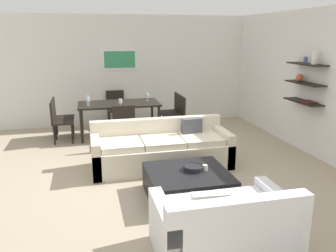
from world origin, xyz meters
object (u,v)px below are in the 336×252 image
at_px(loveseat_white, 224,228).
at_px(candle_jar, 205,168).
at_px(dining_chair_left_near, 58,119).
at_px(wine_glass_left_near, 88,100).
at_px(decorative_bowl, 193,167).
at_px(sofa_beige, 161,150).
at_px(dining_chair_right_far, 173,109).
at_px(wine_glass_left_far, 88,98).
at_px(wine_glass_foot, 120,101).
at_px(wine_glass_right_far, 147,95).
at_px(dining_chair_right_near, 177,113).
at_px(dining_chair_left_far, 60,115).
at_px(coffee_table, 188,184).
at_px(dining_table, 119,106).
at_px(dining_chair_head, 116,106).
at_px(dining_chair_foot, 123,123).

relative_size(loveseat_white, candle_jar, 17.53).
relative_size(dining_chair_left_near, wine_glass_left_near, 5.62).
xyz_separation_m(decorative_bowl, dining_chair_left_near, (-2.00, 3.07, 0.09)).
distance_m(sofa_beige, decorative_bowl, 1.23).
xyz_separation_m(dining_chair_right_far, wine_glass_left_far, (-1.96, -0.09, 0.36)).
bearing_deg(sofa_beige, decorative_bowl, -80.95).
bearing_deg(wine_glass_left_far, wine_glass_foot, -37.55).
bearing_deg(wine_glass_foot, wine_glass_right_far, 37.55).
bearing_deg(wine_glass_left_near, loveseat_white, -74.33).
xyz_separation_m(candle_jar, dining_chair_right_near, (0.43, 3.12, 0.08)).
bearing_deg(dining_chair_left_far, coffee_table, -61.50).
distance_m(candle_jar, wine_glass_left_near, 3.59).
relative_size(dining_table, dining_chair_left_far, 2.02).
distance_m(loveseat_white, candle_jar, 1.35).
height_order(sofa_beige, dining_chair_right_near, dining_chair_right_near).
relative_size(candle_jar, dining_chair_left_far, 0.09).
bearing_deg(dining_chair_head, wine_glass_left_near, -124.22).
bearing_deg(sofa_beige, wine_glass_left_near, 121.11).
xyz_separation_m(wine_glass_left_far, wine_glass_left_near, (0.00, -0.23, -0.00)).
bearing_deg(wine_glass_foot, dining_chair_foot, -90.00).
height_order(sofa_beige, wine_glass_left_near, wine_glass_left_near).
bearing_deg(dining_chair_head, loveseat_white, -83.71).
distance_m(dining_chair_foot, wine_glass_left_near, 1.07).
relative_size(dining_table, dining_chair_right_far, 2.02).
bearing_deg(dining_chair_left_far, dining_table, -9.03).
relative_size(candle_jar, dining_chair_right_far, 0.09).
xyz_separation_m(coffee_table, dining_chair_left_near, (-1.91, 3.11, 0.31)).
distance_m(coffee_table, dining_chair_head, 4.24).
relative_size(candle_jar, wine_glass_foot, 0.49).
bearing_deg(wine_glass_right_far, dining_chair_left_near, -170.75).
relative_size(dining_chair_head, dining_chair_right_near, 1.00).
bearing_deg(sofa_beige, wine_glass_right_far, 86.09).
height_order(candle_jar, wine_glass_left_far, wine_glass_left_far).
distance_m(dining_chair_left_far, wine_glass_left_far, 0.73).
distance_m(sofa_beige, dining_chair_head, 2.99).
bearing_deg(dining_chair_foot, dining_chair_left_near, 153.06).
distance_m(coffee_table, candle_jar, 0.34).
bearing_deg(dining_chair_foot, dining_chair_left_far, 140.44).
distance_m(dining_chair_right_near, wine_glass_right_far, 0.80).
relative_size(dining_chair_right_near, wine_glass_foot, 5.38).
bearing_deg(dining_chair_left_far, sofa_beige, -51.48).
distance_m(dining_chair_head, dining_chair_right_near, 1.68).
bearing_deg(candle_jar, dining_chair_head, 101.65).
bearing_deg(coffee_table, wine_glass_right_far, 89.23).
height_order(dining_chair_head, dining_chair_foot, same).
relative_size(dining_chair_right_far, wine_glass_left_far, 5.34).
height_order(dining_chair_right_far, dining_chair_foot, same).
distance_m(wine_glass_foot, wine_glass_left_far, 0.84).
relative_size(loveseat_white, decorative_bowl, 4.85).
relative_size(loveseat_white, dining_table, 0.79).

